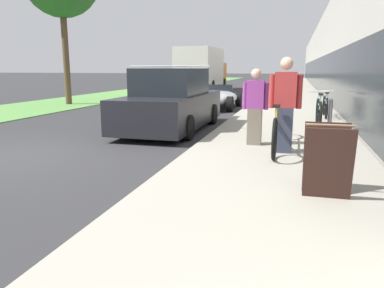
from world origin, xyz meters
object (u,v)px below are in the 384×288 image
object	(u,v)px
cruiser_bike_nearest	(319,113)
vintage_roadster_curbside	(217,98)
parked_sedan_curbside	(172,103)
tandem_bicycle	(277,128)
sandwich_board_sign	(327,160)
person_rider	(285,105)
cruiser_bike_middle	(325,106)
moving_truck	(202,70)
bike_rack_hoop	(330,112)
person_bystander	(255,107)

from	to	relation	value
cruiser_bike_nearest	vintage_roadster_curbside	xyz separation A→B (m)	(-3.76, 4.98, -0.08)
parked_sedan_curbside	vintage_roadster_curbside	bearing A→B (deg)	89.03
cruiser_bike_nearest	tandem_bicycle	bearing A→B (deg)	-107.52
sandwich_board_sign	person_rider	bearing A→B (deg)	104.10
cruiser_bike_middle	moving_truck	size ratio (longest dim) A/B	0.23
vintage_roadster_curbside	moving_truck	distance (m)	12.66
cruiser_bike_nearest	vintage_roadster_curbside	distance (m)	6.24
tandem_bicycle	vintage_roadster_curbside	bearing A→B (deg)	109.56
cruiser_bike_nearest	parked_sedan_curbside	distance (m)	3.94
tandem_bicycle	parked_sedan_curbside	xyz separation A→B (m)	(-2.92, 2.18, 0.24)
sandwich_board_sign	moving_truck	size ratio (longest dim) A/B	0.12
bike_rack_hoop	moving_truck	size ratio (longest dim) A/B	0.11
person_rider	cruiser_bike_nearest	distance (m)	3.47
cruiser_bike_nearest	parked_sedan_curbside	world-z (taller)	parked_sedan_curbside
sandwich_board_sign	parked_sedan_curbside	distance (m)	6.14
parked_sedan_curbside	vintage_roadster_curbside	xyz separation A→B (m)	(0.10, 5.77, -0.33)
cruiser_bike_nearest	sandwich_board_sign	bearing A→B (deg)	-92.11
person_bystander	cruiser_bike_nearest	distance (m)	3.12
cruiser_bike_middle	person_bystander	bearing A→B (deg)	-108.82
cruiser_bike_middle	sandwich_board_sign	bearing A→B (deg)	-93.84
moving_truck	sandwich_board_sign	bearing A→B (deg)	-72.52
tandem_bicycle	cruiser_bike_middle	distance (m)	5.45
person_rider	vintage_roadster_curbside	world-z (taller)	person_rider
vintage_roadster_curbside	parked_sedan_curbside	bearing A→B (deg)	-90.97
person_rider	parked_sedan_curbside	xyz separation A→B (m)	(-3.05, 2.56, -0.25)
person_bystander	sandwich_board_sign	distance (m)	3.21
cruiser_bike_middle	sandwich_board_sign	xyz separation A→B (m)	(-0.54, -8.05, 0.10)
person_bystander	parked_sedan_curbside	world-z (taller)	parked_sedan_curbside
bike_rack_hoop	parked_sedan_curbside	world-z (taller)	parked_sedan_curbside
cruiser_bike_nearest	cruiser_bike_middle	distance (m)	2.36
person_bystander	moving_truck	world-z (taller)	moving_truck
tandem_bicycle	person_bystander	size ratio (longest dim) A/B	1.88
bike_rack_hoop	parked_sedan_curbside	distance (m)	4.07
cruiser_bike_nearest	cruiser_bike_middle	size ratio (longest dim) A/B	1.08
person_bystander	person_rider	bearing A→B (deg)	-44.07
parked_sedan_curbside	moving_truck	bearing A→B (deg)	101.18
tandem_bicycle	bike_rack_hoop	world-z (taller)	tandem_bicycle
person_rider	moving_truck	distance (m)	21.45
bike_rack_hoop	sandwich_board_sign	world-z (taller)	sandwich_board_sign
tandem_bicycle	person_bystander	bearing A→B (deg)	156.65
tandem_bicycle	cruiser_bike_nearest	world-z (taller)	cruiser_bike_nearest
sandwich_board_sign	parked_sedan_curbside	xyz separation A→B (m)	(-3.65, 4.93, 0.19)
parked_sedan_curbside	vintage_roadster_curbside	size ratio (longest dim) A/B	1.14
person_rider	sandwich_board_sign	bearing A→B (deg)	-75.90
vintage_roadster_curbside	sandwich_board_sign	bearing A→B (deg)	-71.65
cruiser_bike_nearest	sandwich_board_sign	world-z (taller)	cruiser_bike_nearest
bike_rack_hoop	parked_sedan_curbside	xyz separation A→B (m)	(-4.06, 0.12, 0.12)
tandem_bicycle	cruiser_bike_nearest	size ratio (longest dim) A/B	1.57
tandem_bicycle	moving_truck	distance (m)	21.07
tandem_bicycle	cruiser_bike_middle	size ratio (longest dim) A/B	1.69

